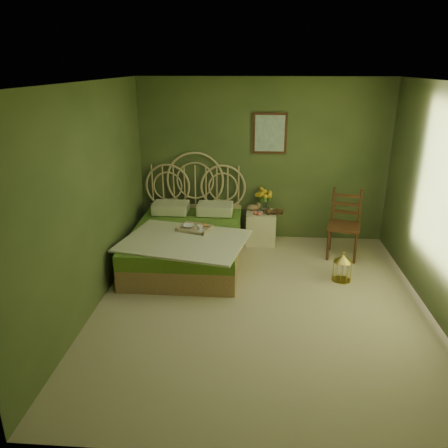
# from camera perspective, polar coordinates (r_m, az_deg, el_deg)

# --- Properties ---
(floor) EXTENTS (4.50, 4.50, 0.00)m
(floor) POSITION_cam_1_polar(r_m,az_deg,el_deg) (5.48, 4.90, -10.32)
(floor) COLOR tan
(floor) RESTS_ON ground
(ceiling) EXTENTS (4.50, 4.50, 0.00)m
(ceiling) POSITION_cam_1_polar(r_m,az_deg,el_deg) (4.73, 5.88, 17.96)
(ceiling) COLOR silver
(ceiling) RESTS_ON wall_back
(wall_back) EXTENTS (4.00, 0.00, 4.00)m
(wall_back) POSITION_cam_1_polar(r_m,az_deg,el_deg) (7.13, 5.08, 8.18)
(wall_back) COLOR #5C6635
(wall_back) RESTS_ON floor
(wall_left) EXTENTS (0.00, 4.50, 4.50)m
(wall_left) POSITION_cam_1_polar(r_m,az_deg,el_deg) (5.29, -16.87, 3.12)
(wall_left) COLOR #5C6635
(wall_left) RESTS_ON floor
(wall_right) EXTENTS (0.00, 4.50, 4.50)m
(wall_right) POSITION_cam_1_polar(r_m,az_deg,el_deg) (5.38, 27.16, 2.00)
(wall_right) COLOR #5C6635
(wall_right) RESTS_ON floor
(wall_art) EXTENTS (0.54, 0.04, 0.64)m
(wall_art) POSITION_cam_1_polar(r_m,az_deg,el_deg) (7.02, 5.99, 11.70)
(wall_art) COLOR #391C0F
(wall_art) RESTS_ON wall_back
(bed) EXTENTS (1.83, 2.31, 1.43)m
(bed) POSITION_cam_1_polar(r_m,az_deg,el_deg) (6.49, -4.83, -2.16)
(bed) COLOR tan
(bed) RESTS_ON floor
(nightstand) EXTENTS (0.47, 0.48, 0.95)m
(nightstand) POSITION_cam_1_polar(r_m,az_deg,el_deg) (7.14, 4.88, 0.24)
(nightstand) COLOR #ECE6C0
(nightstand) RESTS_ON floor
(chair) EXTENTS (0.55, 0.55, 1.03)m
(chair) POSITION_cam_1_polar(r_m,az_deg,el_deg) (6.82, 15.34, 0.60)
(chair) COLOR #391C0F
(chair) RESTS_ON floor
(birdcage) EXTENTS (0.25, 0.25, 0.38)m
(birdcage) POSITION_cam_1_polar(r_m,az_deg,el_deg) (6.13, 15.20, -5.56)
(birdcage) COLOR gold
(birdcage) RESTS_ON floor
(book_lower) EXTENTS (0.20, 0.25, 0.02)m
(book_lower) POSITION_cam_1_polar(r_m,az_deg,el_deg) (7.09, 6.33, 1.61)
(book_lower) COLOR #381E0F
(book_lower) RESTS_ON nightstand
(book_upper) EXTENTS (0.25, 0.28, 0.02)m
(book_upper) POSITION_cam_1_polar(r_m,az_deg,el_deg) (7.09, 6.33, 1.76)
(book_upper) COLOR #472819
(book_upper) RESTS_ON nightstand
(cereal_bowl) EXTENTS (0.17, 0.17, 0.04)m
(cereal_bowl) POSITION_cam_1_polar(r_m,az_deg,el_deg) (6.32, -4.67, -0.29)
(cereal_bowl) COLOR white
(cereal_bowl) RESTS_ON bed
(coffee_cup) EXTENTS (0.09, 0.09, 0.08)m
(coffee_cup) POSITION_cam_1_polar(r_m,az_deg,el_deg) (6.19, -3.18, -0.52)
(coffee_cup) COLOR white
(coffee_cup) RESTS_ON bed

